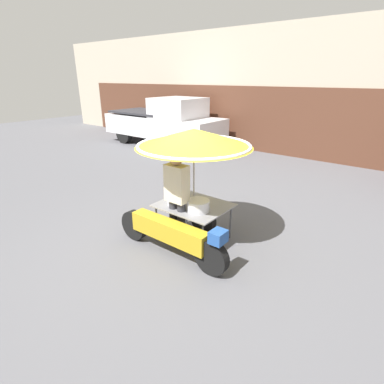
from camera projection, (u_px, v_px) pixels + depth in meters
ground_plane at (180, 243)px, 5.26m from camera, size 36.00×36.00×0.00m
shopfront_building at (330, 92)px, 10.46m from camera, size 28.00×2.06×4.44m
vendor_motorcycle_cart at (191, 157)px, 4.79m from camera, size 2.20×1.89×1.97m
vendor_person at (177, 195)px, 4.88m from camera, size 0.38×0.22×1.65m
pickup_truck at (166, 122)px, 12.42m from camera, size 5.27×1.93×1.96m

